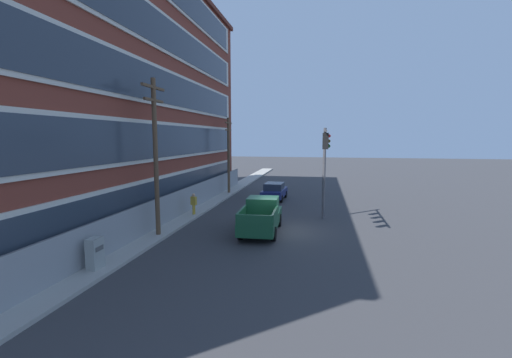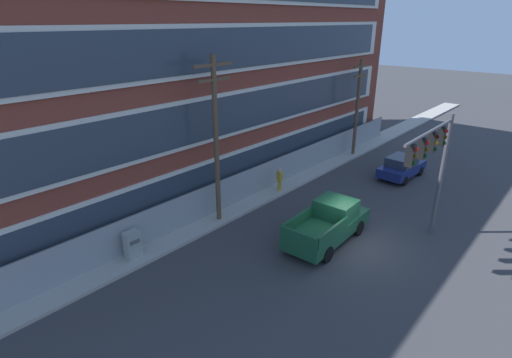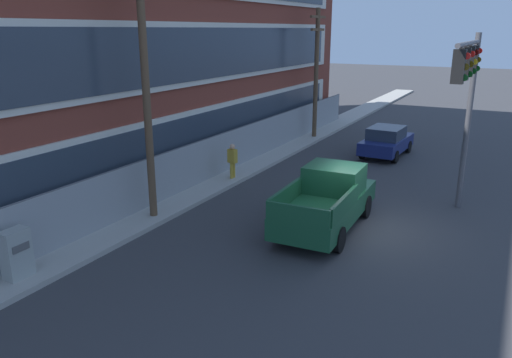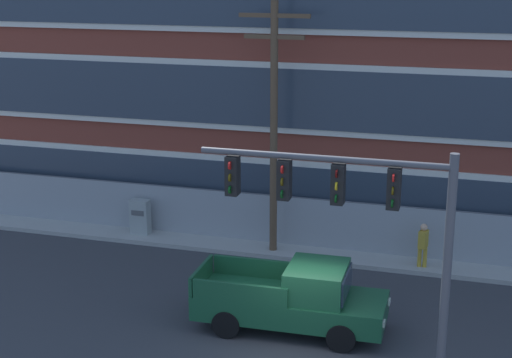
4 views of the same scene
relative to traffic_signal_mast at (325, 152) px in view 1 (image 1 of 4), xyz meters
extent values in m
plane|color=#38383A|center=(-1.91, 2.67, -4.73)|extent=(160.00, 160.00, 0.00)
cube|color=#9E9B93|center=(-1.91, 9.66, -4.65)|extent=(80.00, 1.84, 0.16)
cube|color=brown|center=(-2.14, 16.10, 4.06)|extent=(37.34, 11.04, 17.58)
cube|color=beige|center=(-2.14, 10.52, -2.80)|extent=(34.36, 0.10, 2.53)
cube|color=#2D3844|center=(-2.14, 10.46, -2.80)|extent=(32.86, 0.06, 2.11)
cube|color=beige|center=(-2.14, 10.52, 0.72)|extent=(34.36, 0.10, 2.53)
cube|color=#2D3844|center=(-2.14, 10.46, 0.72)|extent=(32.86, 0.06, 2.11)
cube|color=beige|center=(-2.14, 10.52, 4.23)|extent=(34.36, 0.10, 2.53)
cube|color=#2D3844|center=(-2.14, 10.46, 4.23)|extent=(32.86, 0.06, 2.11)
cube|color=beige|center=(-2.14, 10.52, 7.75)|extent=(34.36, 0.10, 2.53)
cube|color=#2D3844|center=(-2.14, 10.46, 7.75)|extent=(32.86, 0.06, 2.11)
cube|color=gray|center=(-0.84, 10.06, -3.76)|extent=(36.23, 0.04, 1.95)
cylinder|color=#4C4C51|center=(17.28, 10.06, -3.76)|extent=(0.06, 0.06, 1.95)
cylinder|color=#4C4C51|center=(-0.84, 10.06, -2.78)|extent=(36.23, 0.05, 0.05)
cylinder|color=#4C4C51|center=(1.89, 0.00, -1.56)|extent=(0.20, 0.20, 6.34)
cylinder|color=#4C4C51|center=(-0.89, 0.00, 1.30)|extent=(5.55, 0.14, 0.14)
cube|color=black|center=(0.68, 0.00, 0.75)|extent=(0.28, 0.32, 0.90)
cylinder|color=red|center=(0.68, -0.18, 1.03)|extent=(0.04, 0.18, 0.18)
cylinder|color=#503E08|center=(0.68, -0.18, 0.75)|extent=(0.04, 0.18, 0.18)
cylinder|color=#0A4011|center=(0.68, -0.18, 0.47)|extent=(0.04, 0.18, 0.18)
cube|color=black|center=(-0.53, 0.00, 0.75)|extent=(0.28, 0.32, 0.90)
cylinder|color=#4B0807|center=(-0.53, -0.18, 1.03)|extent=(0.04, 0.18, 0.18)
cylinder|color=gold|center=(-0.53, -0.18, 0.75)|extent=(0.04, 0.18, 0.18)
cylinder|color=#0A4011|center=(-0.53, -0.18, 0.47)|extent=(0.04, 0.18, 0.18)
cube|color=black|center=(-1.73, 0.00, 0.75)|extent=(0.28, 0.32, 0.90)
cylinder|color=red|center=(-1.73, -0.18, 1.03)|extent=(0.04, 0.18, 0.18)
cylinder|color=#503E08|center=(-1.73, -0.18, 0.75)|extent=(0.04, 0.18, 0.18)
cylinder|color=#0A4011|center=(-1.73, -0.18, 0.47)|extent=(0.04, 0.18, 0.18)
cube|color=black|center=(-2.94, 0.00, 0.75)|extent=(0.28, 0.32, 0.90)
cylinder|color=red|center=(-2.94, -0.18, 1.03)|extent=(0.04, 0.18, 0.18)
cylinder|color=#503E08|center=(-2.94, -0.18, 0.75)|extent=(0.04, 0.18, 0.18)
cylinder|color=#0A4011|center=(-2.94, -0.18, 0.47)|extent=(0.04, 0.18, 0.18)
cube|color=#194C2D|center=(-2.48, 3.68, -3.98)|extent=(5.44, 2.19, 0.70)
cube|color=#194C2D|center=(-1.72, 3.70, -3.18)|extent=(1.67, 1.91, 0.91)
cube|color=#283342|center=(-0.90, 3.73, -3.18)|extent=(0.11, 1.66, 0.68)
cube|color=#194C2D|center=(-3.71, 4.59, -3.35)|extent=(2.69, 0.20, 0.56)
cube|color=#194C2D|center=(-3.65, 2.69, -3.35)|extent=(2.69, 0.20, 0.56)
cube|color=#194C2D|center=(-5.12, 3.60, -3.35)|extent=(0.16, 1.94, 0.56)
cylinder|color=black|center=(-0.89, 4.66, -4.33)|extent=(0.81, 0.28, 0.80)
cylinder|color=black|center=(-0.83, 2.80, -4.33)|extent=(0.81, 0.28, 0.80)
cylinder|color=black|center=(-4.12, 4.56, -4.33)|extent=(0.81, 0.28, 0.80)
cylinder|color=black|center=(-4.06, 2.70, -4.33)|extent=(0.81, 0.28, 0.80)
cube|color=white|center=(0.21, 4.47, -3.88)|extent=(0.07, 0.24, 0.16)
cube|color=white|center=(0.25, 3.06, -3.88)|extent=(0.07, 0.24, 0.16)
cube|color=navy|center=(8.56, 4.39, -4.09)|extent=(4.22, 2.02, 0.64)
cube|color=#283342|center=(8.40, 4.40, -3.47)|extent=(2.14, 1.70, 0.60)
cylinder|color=black|center=(9.88, 5.18, -4.41)|extent=(0.65, 0.23, 0.64)
cylinder|color=black|center=(9.80, 3.48, -4.41)|extent=(0.65, 0.23, 0.64)
cylinder|color=black|center=(7.32, 5.30, -4.41)|extent=(0.65, 0.23, 0.64)
cylinder|color=black|center=(7.24, 3.60, -4.41)|extent=(0.65, 0.23, 0.64)
cylinder|color=brown|center=(-4.54, 9.32, -0.28)|extent=(0.26, 0.26, 8.91)
cube|color=brown|center=(-4.54, 9.32, 3.68)|extent=(2.45, 0.14, 0.14)
cube|color=brown|center=(-4.54, 9.32, 2.98)|extent=(2.08, 0.14, 0.14)
cylinder|color=brown|center=(10.72, 9.32, -0.93)|extent=(0.26, 0.26, 7.61)
cube|color=brown|center=(10.72, 9.32, 2.38)|extent=(2.14, 0.14, 0.14)
cube|color=brown|center=(10.72, 9.32, 1.68)|extent=(1.82, 0.14, 0.14)
cube|color=#939993|center=(-9.82, 9.53, -3.99)|extent=(0.72, 0.44, 1.49)
cube|color=#515151|center=(-9.82, 9.30, -3.69)|extent=(0.50, 0.02, 0.20)
cylinder|color=#B7932D|center=(0.63, 9.20, -4.31)|extent=(0.14, 0.14, 0.85)
cylinder|color=#B7932D|center=(0.81, 9.20, -4.31)|extent=(0.14, 0.14, 0.85)
cube|color=#B7932D|center=(0.72, 9.20, -3.58)|extent=(0.33, 0.45, 0.60)
sphere|color=tan|center=(0.72, 9.20, -3.16)|extent=(0.24, 0.24, 0.24)
camera|label=1|loc=(-22.26, 0.19, 0.95)|focal=24.00mm
camera|label=2|loc=(-18.06, -5.15, 5.71)|focal=28.00mm
camera|label=3|loc=(-17.39, -1.58, 1.71)|focal=35.00mm
camera|label=4|loc=(2.47, -16.14, 5.42)|focal=55.00mm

